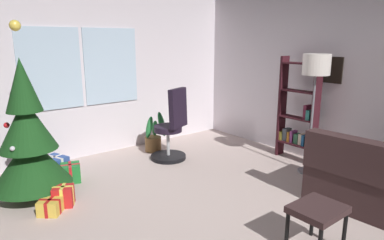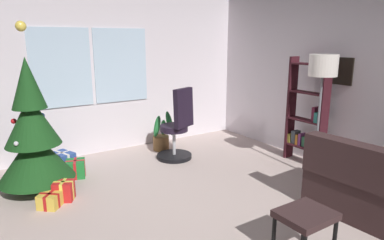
{
  "view_description": "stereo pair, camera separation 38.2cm",
  "coord_description": "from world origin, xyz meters",
  "px_view_note": "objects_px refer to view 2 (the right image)",
  "views": [
    {
      "loc": [
        -2.29,
        -2.12,
        1.86
      ],
      "look_at": [
        0.27,
        1.13,
        0.87
      ],
      "focal_mm": 31.62,
      "sensor_mm": 36.0,
      "label": 1
    },
    {
      "loc": [
        -1.98,
        -2.34,
        1.86
      ],
      "look_at": [
        0.27,
        1.13,
        0.87
      ],
      "focal_mm": 31.62,
      "sensor_mm": 36.0,
      "label": 2
    }
  ],
  "objects_px": {
    "gift_box_red": "(64,191)",
    "bookshelf": "(307,118)",
    "holiday_tree": "(33,137)",
    "gift_box_blue": "(62,162)",
    "office_chair": "(177,131)",
    "floor_lamp": "(323,74)",
    "gift_box_green": "(76,169)",
    "footstool": "(305,219)",
    "gift_box_gold": "(50,201)",
    "potted_plant": "(162,136)"
  },
  "relations": [
    {
      "from": "gift_box_red",
      "to": "bookshelf",
      "type": "xyz_separation_m",
      "value": [
        3.42,
        -0.71,
        0.6
      ]
    },
    {
      "from": "holiday_tree",
      "to": "gift_box_blue",
      "type": "height_order",
      "value": "holiday_tree"
    },
    {
      "from": "holiday_tree",
      "to": "office_chair",
      "type": "height_order",
      "value": "holiday_tree"
    },
    {
      "from": "office_chair",
      "to": "floor_lamp",
      "type": "xyz_separation_m",
      "value": [
        1.23,
        -1.66,
        0.97
      ]
    },
    {
      "from": "holiday_tree",
      "to": "gift_box_green",
      "type": "bearing_deg",
      "value": 22.22
    },
    {
      "from": "footstool",
      "to": "gift_box_gold",
      "type": "bearing_deg",
      "value": 127.68
    },
    {
      "from": "office_chair",
      "to": "potted_plant",
      "type": "height_order",
      "value": "office_chair"
    },
    {
      "from": "holiday_tree",
      "to": "gift_box_blue",
      "type": "xyz_separation_m",
      "value": [
        0.41,
        0.54,
        -0.57
      ]
    },
    {
      "from": "gift_box_gold",
      "to": "bookshelf",
      "type": "height_order",
      "value": "bookshelf"
    },
    {
      "from": "gift_box_blue",
      "to": "office_chair",
      "type": "xyz_separation_m",
      "value": [
        1.65,
        -0.48,
        0.32
      ]
    },
    {
      "from": "footstool",
      "to": "gift_box_blue",
      "type": "bearing_deg",
      "value": 111.71
    },
    {
      "from": "gift_box_blue",
      "to": "bookshelf",
      "type": "bearing_deg",
      "value": -27.71
    },
    {
      "from": "office_chair",
      "to": "floor_lamp",
      "type": "distance_m",
      "value": 2.28
    },
    {
      "from": "footstool",
      "to": "gift_box_green",
      "type": "height_order",
      "value": "footstool"
    },
    {
      "from": "gift_box_gold",
      "to": "potted_plant",
      "type": "bearing_deg",
      "value": 28.94
    },
    {
      "from": "gift_box_blue",
      "to": "floor_lamp",
      "type": "distance_m",
      "value": 3.81
    },
    {
      "from": "gift_box_red",
      "to": "gift_box_green",
      "type": "xyz_separation_m",
      "value": [
        0.3,
        0.65,
        -0.0
      ]
    },
    {
      "from": "potted_plant",
      "to": "bookshelf",
      "type": "bearing_deg",
      "value": -48.41
    },
    {
      "from": "holiday_tree",
      "to": "potted_plant",
      "type": "relative_size",
      "value": 2.98
    },
    {
      "from": "office_chair",
      "to": "gift_box_red",
      "type": "bearing_deg",
      "value": -165.02
    },
    {
      "from": "potted_plant",
      "to": "floor_lamp",
      "type": "bearing_deg",
      "value": -60.91
    },
    {
      "from": "gift_box_green",
      "to": "office_chair",
      "type": "xyz_separation_m",
      "value": [
        1.55,
        -0.15,
        0.34
      ]
    },
    {
      "from": "bookshelf",
      "to": "floor_lamp",
      "type": "distance_m",
      "value": 0.9
    },
    {
      "from": "gift_box_red",
      "to": "potted_plant",
      "type": "relative_size",
      "value": 0.41
    },
    {
      "from": "floor_lamp",
      "to": "gift_box_blue",
      "type": "bearing_deg",
      "value": 143.5
    },
    {
      "from": "footstool",
      "to": "gift_box_blue",
      "type": "relative_size",
      "value": 1.16
    },
    {
      "from": "office_chair",
      "to": "gift_box_blue",
      "type": "bearing_deg",
      "value": 163.86
    },
    {
      "from": "footstool",
      "to": "holiday_tree",
      "type": "xyz_separation_m",
      "value": [
        -1.7,
        2.71,
        0.33
      ]
    },
    {
      "from": "gift_box_green",
      "to": "potted_plant",
      "type": "bearing_deg",
      "value": 13.83
    },
    {
      "from": "gift_box_gold",
      "to": "office_chair",
      "type": "height_order",
      "value": "office_chair"
    },
    {
      "from": "gift_box_gold",
      "to": "office_chair",
      "type": "distance_m",
      "value": 2.16
    },
    {
      "from": "gift_box_blue",
      "to": "floor_lamp",
      "type": "bearing_deg",
      "value": -36.5
    },
    {
      "from": "footstool",
      "to": "gift_box_gold",
      "type": "xyz_separation_m",
      "value": [
        -1.67,
        2.17,
        -0.29
      ]
    },
    {
      "from": "gift_box_green",
      "to": "gift_box_gold",
      "type": "xyz_separation_m",
      "value": [
        -0.48,
        -0.75,
        -0.03
      ]
    },
    {
      "from": "gift_box_blue",
      "to": "gift_box_green",
      "type": "bearing_deg",
      "value": -73.03
    },
    {
      "from": "holiday_tree",
      "to": "potted_plant",
      "type": "xyz_separation_m",
      "value": [
        2.08,
        0.59,
        -0.47
      ]
    },
    {
      "from": "gift_box_green",
      "to": "floor_lamp",
      "type": "height_order",
      "value": "floor_lamp"
    },
    {
      "from": "holiday_tree",
      "to": "bookshelf",
      "type": "relative_size",
      "value": 1.28
    },
    {
      "from": "gift_box_blue",
      "to": "bookshelf",
      "type": "xyz_separation_m",
      "value": [
        3.21,
        -1.69,
        0.58
      ]
    },
    {
      "from": "gift_box_red",
      "to": "gift_box_green",
      "type": "relative_size",
      "value": 0.85
    },
    {
      "from": "gift_box_red",
      "to": "floor_lamp",
      "type": "bearing_deg",
      "value": -20.57
    },
    {
      "from": "gift_box_green",
      "to": "office_chair",
      "type": "bearing_deg",
      "value": -5.47
    },
    {
      "from": "gift_box_gold",
      "to": "gift_box_red",
      "type": "bearing_deg",
      "value": 29.46
    },
    {
      "from": "holiday_tree",
      "to": "potted_plant",
      "type": "bearing_deg",
      "value": 15.97
    },
    {
      "from": "gift_box_green",
      "to": "bookshelf",
      "type": "height_order",
      "value": "bookshelf"
    },
    {
      "from": "gift_box_blue",
      "to": "bookshelf",
      "type": "height_order",
      "value": "bookshelf"
    },
    {
      "from": "gift_box_blue",
      "to": "office_chair",
      "type": "distance_m",
      "value": 1.75
    },
    {
      "from": "office_chair",
      "to": "gift_box_green",
      "type": "bearing_deg",
      "value": 174.53
    },
    {
      "from": "gift_box_green",
      "to": "potted_plant",
      "type": "height_order",
      "value": "potted_plant"
    },
    {
      "from": "gift_box_green",
      "to": "gift_box_gold",
      "type": "height_order",
      "value": "gift_box_green"
    }
  ]
}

